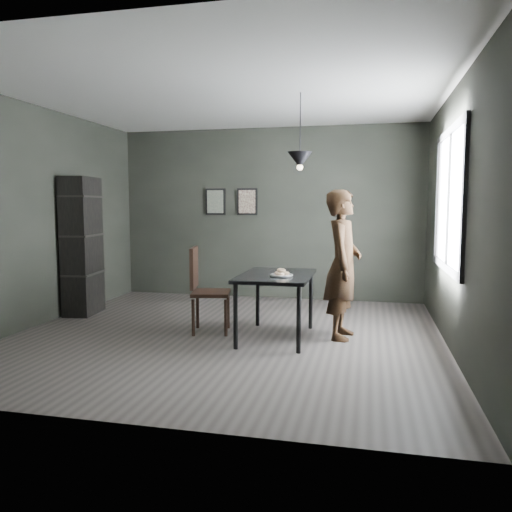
% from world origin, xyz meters
% --- Properties ---
extents(ground, '(5.00, 5.00, 0.00)m').
position_xyz_m(ground, '(0.00, 0.00, 0.00)').
color(ground, '#322E2B').
rests_on(ground, ground).
extents(back_wall, '(5.00, 0.10, 2.80)m').
position_xyz_m(back_wall, '(0.00, 2.50, 1.40)').
color(back_wall, black).
rests_on(back_wall, ground).
extents(ceiling, '(5.00, 5.00, 0.02)m').
position_xyz_m(ceiling, '(0.00, 0.00, 2.80)').
color(ceiling, silver).
rests_on(ceiling, ground).
extents(window_assembly, '(0.04, 1.96, 1.56)m').
position_xyz_m(window_assembly, '(2.47, 0.20, 1.60)').
color(window_assembly, white).
rests_on(window_assembly, ground).
extents(cafe_table, '(0.80, 1.20, 0.75)m').
position_xyz_m(cafe_table, '(0.60, 0.00, 0.67)').
color(cafe_table, black).
rests_on(cafe_table, ground).
extents(white_plate, '(0.23, 0.23, 0.01)m').
position_xyz_m(white_plate, '(0.69, -0.15, 0.76)').
color(white_plate, silver).
rests_on(white_plate, cafe_table).
extents(donut_pile, '(0.17, 0.17, 0.08)m').
position_xyz_m(donut_pile, '(0.69, -0.15, 0.79)').
color(donut_pile, '#FAE3C2').
rests_on(donut_pile, white_plate).
extents(woman, '(0.46, 0.66, 1.72)m').
position_xyz_m(woman, '(1.35, 0.19, 0.86)').
color(woman, black).
rests_on(woman, ground).
extents(wood_chair, '(0.53, 0.53, 1.04)m').
position_xyz_m(wood_chair, '(-0.31, 0.08, 0.59)').
color(wood_chair, black).
rests_on(wood_chair, ground).
extents(shelf_unit, '(0.45, 0.69, 1.93)m').
position_xyz_m(shelf_unit, '(-2.32, 0.70, 0.97)').
color(shelf_unit, black).
rests_on(shelf_unit, ground).
extents(pendant_lamp, '(0.28, 0.28, 0.86)m').
position_xyz_m(pendant_lamp, '(0.85, 0.10, 2.05)').
color(pendant_lamp, black).
rests_on(pendant_lamp, ground).
extents(framed_print_left, '(0.34, 0.04, 0.44)m').
position_xyz_m(framed_print_left, '(-0.90, 2.47, 1.60)').
color(framed_print_left, black).
rests_on(framed_print_left, ground).
extents(framed_print_right, '(0.34, 0.04, 0.44)m').
position_xyz_m(framed_print_right, '(-0.35, 2.47, 1.60)').
color(framed_print_right, black).
rests_on(framed_print_right, ground).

